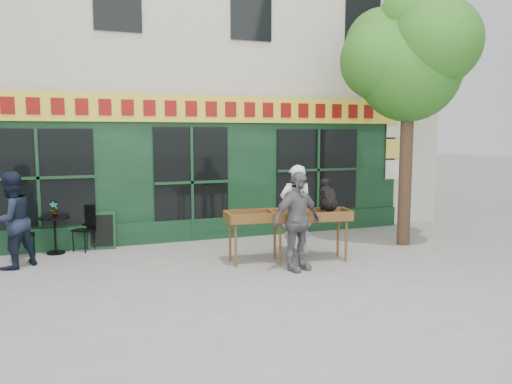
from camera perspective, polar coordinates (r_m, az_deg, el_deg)
ground at (r=9.44m, az=-3.96°, el=-8.36°), size 80.00×80.00×0.00m
building at (r=15.15m, az=-10.87°, el=16.19°), size 14.00×7.26×10.00m
street_tree at (r=11.56m, az=17.12°, el=14.66°), size 3.05×2.90×5.60m
book_cart_center at (r=9.64m, az=6.23°, el=-3.06°), size 1.58×0.86×0.99m
dog at (r=9.69m, az=8.24°, el=-0.24°), size 0.43×0.65×0.60m
woman at (r=10.20m, az=4.59°, el=-1.99°), size 0.73×0.54×1.82m
book_cart_right at (r=9.52m, az=1.13°, el=-3.15°), size 1.54×0.72×0.99m
man_right at (r=8.95m, az=4.70°, el=-3.34°), size 1.13×0.71×1.79m
bistro_table at (r=10.99m, az=-22.01°, el=-3.78°), size 0.60×0.60×0.76m
bistro_chair_left at (r=10.92m, az=-25.38°, el=-3.93°), size 0.39×0.39×0.95m
bistro_chair_right at (r=11.10m, az=-18.86°, el=-3.47°), size 0.51×0.51×0.95m
potted_plant at (r=10.93m, az=-22.10°, el=-1.84°), size 0.19×0.16×0.31m
man_left at (r=10.09m, az=-26.19°, el=-2.91°), size 1.09×1.07×1.77m
chalkboard at (r=11.14m, az=-17.20°, el=-4.21°), size 0.58×0.26×0.79m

